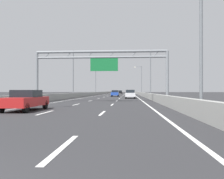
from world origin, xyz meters
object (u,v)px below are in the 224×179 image
Objects in this scene: streetlamp_right_near at (197,23)px; blue_car at (115,93)px; streetlamp_right_mid at (149,70)px; streetlamp_left_far at (96,79)px; streetlamp_right_far at (141,79)px; white_car at (130,94)px; red_car at (26,100)px; streetlamp_left_mid at (74,71)px; black_car at (120,92)px; sign_gantry at (101,63)px.

streetlamp_right_near is 42.93m from blue_car.
streetlamp_left_far is at bearing 114.27° from streetlamp_right_mid.
streetlamp_right_far is 38.13m from white_car.
streetlamp_left_far is 2.07× the size of red_car.
streetlamp_left_mid is 53.51m from black_car.
streetlamp_left_mid is at bearing -114.27° from streetlamp_right_far.
streetlamp_right_near is 66.23m from streetlamp_right_far.
sign_gantry is at bearing -89.84° from black_car.
red_car is at bearing 171.17° from streetlamp_right_near.
red_car is at bearing -106.12° from sign_gantry.
streetlamp_left_far is at bearing 180.00° from streetlamp_right_far.
streetlamp_left_far is 39.55m from white_car.
sign_gantry is at bearing -90.36° from blue_car.
streetlamp_right_mid is 36.33m from streetlamp_left_far.
streetlamp_right_near is at bearing -63.54° from sign_gantry.
streetlamp_right_mid and streetlamp_right_far have the same top height.
sign_gantry is 19.68m from streetlamp_right_mid.
blue_car reaches higher than black_car.
streetlamp_right_mid is 1.00× the size of streetlamp_left_far.
streetlamp_right_near is 86.38m from black_car.
streetlamp_left_mid is at bearing 114.27° from streetlamp_right_near.
streetlamp_left_mid is 33.12m from streetlamp_left_far.
streetlamp_right_near is 1.00× the size of streetlamp_right_mid.
streetlamp_left_far is (-14.93, 33.12, 0.00)m from streetlamp_right_mid.
streetlamp_right_mid is 2.07× the size of white_car.
sign_gantry reaches higher than black_car.
streetlamp_right_mid is 2.07× the size of red_car.
blue_car is (7.69, 8.95, -4.64)m from streetlamp_left_mid.
streetlamp_right_far is at bearing 0.00° from streetlamp_left_far.
streetlamp_left_mid and streetlamp_left_far have the same top height.
streetlamp_right_far is 25.65m from blue_car.
sign_gantry is at bearing 116.46° from streetlamp_right_near.
blue_car is at bearing -89.53° from black_car.
sign_gantry is 19.72m from streetlamp_left_mid.
streetlamp_right_mid is 33.64m from red_car.
blue_car is at bearing -106.68° from streetlamp_right_far.
blue_car is at bearing 129.00° from streetlamp_right_mid.
red_car is at bearing -99.86° from streetlamp_right_far.
streetlamp_left_far is at bearing 98.33° from sign_gantry.
streetlamp_right_near is 1.00× the size of streetlamp_right_far.
streetlamp_right_mid is at bearing -51.00° from blue_car.
streetlamp_right_near is 33.12m from streetlamp_right_mid.
white_car is (-3.77, 28.57, -4.63)m from streetlamp_right_near.
streetlamp_right_mid is (7.41, 18.22, 0.55)m from sign_gantry.
streetlamp_right_mid is at bearing -90.00° from streetlamp_right_far.
streetlamp_left_mid is 2.07× the size of white_car.
streetlamp_left_far reaches higher than black_car.
streetlamp_right_mid reaches higher than sign_gantry.
streetlamp_right_far is (14.93, 33.12, 0.00)m from streetlamp_left_mid.
sign_gantry is 71.14m from black_car.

